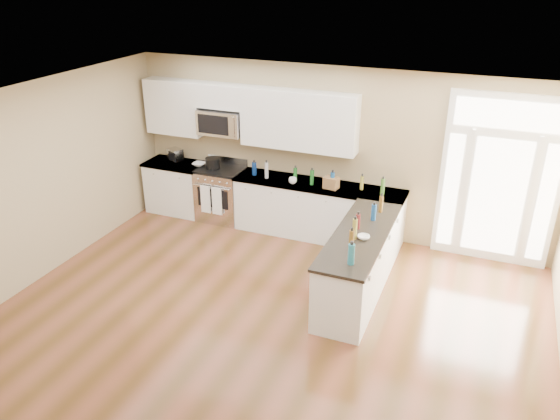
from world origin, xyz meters
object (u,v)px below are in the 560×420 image
(toaster_oven, at_px, (175,155))
(stockpot, at_px, (213,163))
(kitchen_range, at_px, (221,194))
(peninsula_cabinet, at_px, (359,266))

(toaster_oven, bearing_deg, stockpot, 15.27)
(stockpot, xyz_separation_m, toaster_oven, (-0.84, 0.13, -0.00))
(kitchen_range, height_order, stockpot, stockpot)
(peninsula_cabinet, height_order, stockpot, stockpot)
(peninsula_cabinet, bearing_deg, stockpot, 154.50)
(stockpot, bearing_deg, toaster_oven, 171.41)
(stockpot, distance_m, toaster_oven, 0.85)
(peninsula_cabinet, xyz_separation_m, toaster_oven, (-3.86, 1.57, 0.61))
(peninsula_cabinet, distance_m, toaster_oven, 4.22)
(kitchen_range, distance_m, toaster_oven, 1.14)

